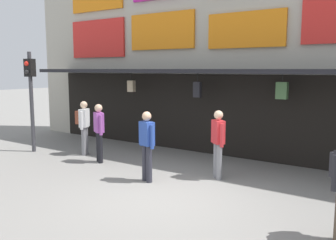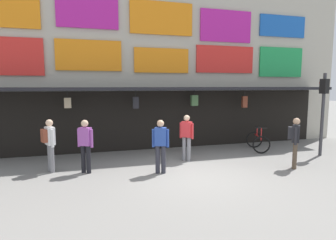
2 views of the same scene
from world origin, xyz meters
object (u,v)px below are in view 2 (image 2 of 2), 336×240
object	(u,v)px
pedestrian_in_red	(187,135)
pedestrian_in_black	(295,139)
bicycle_parked	(258,141)
pedestrian_in_purple	(49,142)
traffic_light_far	(323,101)
pedestrian_in_blue	(160,143)
pedestrian_in_green	(85,143)

from	to	relation	value
pedestrian_in_red	pedestrian_in_black	size ratio (longest dim) A/B	1.00
bicycle_parked	pedestrian_in_red	bearing A→B (deg)	-168.06
pedestrian_in_purple	traffic_light_far	bearing A→B (deg)	-3.54
bicycle_parked	pedestrian_in_blue	bearing A→B (deg)	-158.23
bicycle_parked	pedestrian_in_black	world-z (taller)	pedestrian_in_black
pedestrian_in_purple	pedestrian_in_red	bearing A→B (deg)	0.92
pedestrian_in_purple	pedestrian_in_blue	distance (m)	3.49
pedestrian_in_blue	pedestrian_in_black	size ratio (longest dim) A/B	1.00
pedestrian_in_black	pedestrian_in_green	distance (m)	6.76
pedestrian_in_red	pedestrian_in_black	distance (m)	3.62
pedestrian_in_blue	traffic_light_far	bearing A→B (deg)	4.09
traffic_light_far	pedestrian_in_red	distance (m)	5.50
pedestrian_in_blue	pedestrian_in_green	xyz separation A→B (m)	(-2.24, 0.67, 0.00)
traffic_light_far	pedestrian_in_green	bearing A→B (deg)	178.74
pedestrian_in_purple	pedestrian_in_blue	xyz separation A→B (m)	(3.32, -1.09, -0.04)
pedestrian_in_red	pedestrian_in_green	size ratio (longest dim) A/B	1.00
traffic_light_far	pedestrian_in_green	xyz separation A→B (m)	(-8.83, 0.19, -1.19)
traffic_light_far	pedestrian_in_red	world-z (taller)	traffic_light_far
bicycle_parked	pedestrian_in_red	distance (m)	3.58
bicycle_parked	pedestrian_in_black	size ratio (longest dim) A/B	0.79
pedestrian_in_purple	bicycle_parked	bearing A→B (deg)	5.70
pedestrian_in_green	pedestrian_in_black	bearing A→B (deg)	-11.68
pedestrian_in_red	pedestrian_in_green	world-z (taller)	same
pedestrian_in_red	pedestrian_in_black	xyz separation A→B (m)	(3.11, -1.86, 0.04)
pedestrian_in_blue	pedestrian_in_black	distance (m)	4.44
pedestrian_in_black	bicycle_parked	bearing A→B (deg)	82.27
traffic_light_far	pedestrian_in_blue	distance (m)	6.72
pedestrian_in_blue	pedestrian_in_green	distance (m)	2.33
traffic_light_far	bicycle_parked	world-z (taller)	traffic_light_far
pedestrian_in_purple	pedestrian_in_blue	world-z (taller)	same
pedestrian_in_black	pedestrian_in_purple	bearing A→B (deg)	166.94
pedestrian_in_black	pedestrian_in_green	xyz separation A→B (m)	(-6.62, 1.37, -0.04)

